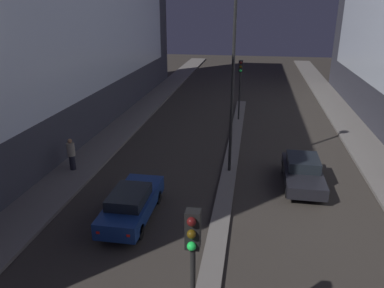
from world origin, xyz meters
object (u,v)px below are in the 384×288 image
(car_left_lane, at_px, (132,203))
(street_lamp, at_px, (234,46))
(traffic_light_near, at_px, (193,261))
(car_right_lane, at_px, (303,172))
(pedestrian_on_left_sidewalk, at_px, (71,154))
(traffic_light_mid, at_px, (240,77))

(car_left_lane, bearing_deg, street_lamp, 55.15)
(car_left_lane, bearing_deg, traffic_light_near, -61.05)
(car_right_lane, relative_size, pedestrian_on_left_sidewalk, 2.50)
(traffic_light_near, height_order, car_right_lane, traffic_light_near)
(traffic_light_mid, distance_m, pedestrian_on_left_sidewalk, 14.46)
(traffic_light_near, xyz_separation_m, street_lamp, (0.00, 12.44, 3.32))
(traffic_light_mid, distance_m, car_right_lane, 11.82)
(traffic_light_mid, distance_m, car_left_lane, 16.19)
(traffic_light_near, distance_m, traffic_light_mid, 22.41)
(pedestrian_on_left_sidewalk, bearing_deg, car_right_lane, 2.39)
(traffic_light_mid, relative_size, pedestrian_on_left_sidewalk, 2.58)
(street_lamp, xyz_separation_m, pedestrian_on_left_sidewalk, (-8.64, -1.38, -5.78))
(traffic_light_mid, relative_size, car_right_lane, 1.03)
(traffic_light_near, xyz_separation_m, car_right_lane, (3.84, 11.59, -2.84))
(traffic_light_near, distance_m, pedestrian_on_left_sidewalk, 14.25)
(traffic_light_near, relative_size, pedestrian_on_left_sidewalk, 2.58)
(car_left_lane, distance_m, pedestrian_on_left_sidewalk, 6.34)
(traffic_light_near, bearing_deg, traffic_light_mid, 90.00)
(traffic_light_near, xyz_separation_m, pedestrian_on_left_sidewalk, (-8.64, 11.07, -2.46))
(car_left_lane, height_order, car_right_lane, car_left_lane)
(street_lamp, relative_size, car_left_lane, 2.10)
(traffic_light_near, xyz_separation_m, traffic_light_mid, (0.00, 22.41, 0.00))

